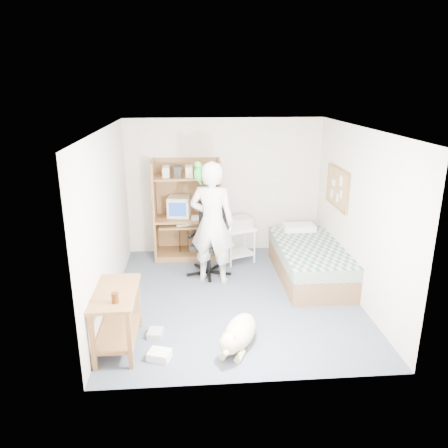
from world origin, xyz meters
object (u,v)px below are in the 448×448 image
object	(u,v)px
computer_hutch	(187,213)
office_chair	(210,249)
person	(212,223)
printer_cart	(238,239)
bed	(309,261)
dog	(239,333)
side_desk	(117,311)

from	to	relation	value
computer_hutch	office_chair	world-z (taller)	computer_hutch
person	printer_cart	distance (m)	1.06
bed	dog	world-z (taller)	bed
computer_hutch	person	distance (m)	1.21
dog	computer_hutch	bearing A→B (deg)	124.89
computer_hutch	printer_cart	size ratio (longest dim) A/B	2.72
bed	dog	bearing A→B (deg)	-125.89
side_desk	office_chair	bearing A→B (deg)	60.14
dog	printer_cart	world-z (taller)	printer_cart
bed	printer_cart	distance (m)	1.34
person	side_desk	bearing A→B (deg)	74.07
side_desk	office_chair	size ratio (longest dim) A/B	0.85
printer_cart	person	bearing A→B (deg)	-144.70
computer_hutch	dog	size ratio (longest dim) A/B	1.75
office_chair	printer_cart	bearing A→B (deg)	58.80
bed	person	xyz separation A→B (m)	(-1.60, -0.01, 0.69)
dog	person	bearing A→B (deg)	119.91
dog	office_chair	bearing A→B (deg)	119.79
office_chair	dog	distance (m)	2.25
person	printer_cart	world-z (taller)	person
computer_hutch	printer_cart	world-z (taller)	computer_hutch
office_chair	printer_cart	xyz separation A→B (m)	(0.53, 0.44, 0.01)
printer_cart	computer_hutch	bearing A→B (deg)	135.89
computer_hutch	printer_cart	bearing A→B (deg)	-22.76
side_desk	computer_hutch	bearing A→B (deg)	73.86
side_desk	person	world-z (taller)	person
computer_hutch	dog	bearing A→B (deg)	-78.73
person	dog	distance (m)	2.09
computer_hutch	side_desk	xyz separation A→B (m)	(-0.85, -2.94, -0.33)
side_desk	office_chair	world-z (taller)	office_chair
bed	dog	xyz separation A→B (m)	(-1.39, -1.92, -0.11)
printer_cart	office_chair	bearing A→B (deg)	-161.20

